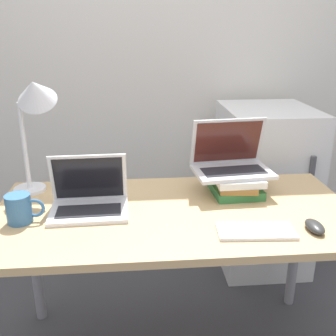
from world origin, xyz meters
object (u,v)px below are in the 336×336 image
at_px(mouse, 315,226).
at_px(book_stack, 236,184).
at_px(mug, 20,209).
at_px(wireless_keyboard, 256,231).
at_px(desk_lamp, 34,105).
at_px(laptop_left, 89,200).
at_px(laptop_on_books, 231,161).
at_px(mini_fridge, 263,188).

bearing_deg(mouse, book_stack, 119.43).
relative_size(mouse, mug, 0.77).
height_order(book_stack, wireless_keyboard, book_stack).
height_order(wireless_keyboard, desk_lamp, desk_lamp).
bearing_deg(book_stack, laptop_left, -169.37).
bearing_deg(mouse, desk_lamp, 157.54).
bearing_deg(laptop_on_books, mouse, -61.10).
relative_size(mouse, desk_lamp, 0.21).
distance_m(laptop_on_books, wireless_keyboard, 0.41).
bearing_deg(wireless_keyboard, mini_fridge, 69.70).
relative_size(laptop_left, mini_fridge, 0.31).
xyz_separation_m(laptop_on_books, mouse, (0.22, -0.39, -0.12)).
xyz_separation_m(laptop_left, wireless_keyboard, (0.61, -0.23, -0.04)).
bearing_deg(mini_fridge, laptop_left, -143.33).
bearing_deg(wireless_keyboard, desk_lamp, 152.65).
bearing_deg(laptop_on_books, mug, -164.55).
distance_m(laptop_left, wireless_keyboard, 0.65).
height_order(laptop_left, desk_lamp, desk_lamp).
bearing_deg(book_stack, laptop_on_books, 113.92).
xyz_separation_m(book_stack, desk_lamp, (-0.84, 0.08, 0.35)).
bearing_deg(laptop_on_books, mini_fridge, 57.57).
relative_size(book_stack, mouse, 2.34).
relative_size(desk_lamp, mini_fridge, 0.54).
height_order(mouse, mini_fridge, mini_fridge).
xyz_separation_m(wireless_keyboard, mug, (-0.85, 0.16, 0.05)).
bearing_deg(wireless_keyboard, mouse, -0.76).
relative_size(laptop_left, mug, 2.18).
bearing_deg(laptop_on_books, book_stack, -66.08).
height_order(laptop_on_books, mouse, laptop_on_books).
distance_m(laptop_left, mouse, 0.86).
height_order(laptop_left, wireless_keyboard, laptop_left).
xyz_separation_m(desk_lamp, mini_fridge, (1.18, 0.52, -0.63)).
relative_size(book_stack, desk_lamp, 0.48).
bearing_deg(laptop_on_books, wireless_keyboard, -89.57).
bearing_deg(desk_lamp, laptop_left, -41.37).
bearing_deg(mini_fridge, mouse, -98.14).
bearing_deg(book_stack, mini_fridge, 60.61).
bearing_deg(wireless_keyboard, laptop_on_books, 90.43).
relative_size(mouse, mini_fridge, 0.11).
relative_size(book_stack, laptop_on_books, 0.73).
relative_size(laptop_left, desk_lamp, 0.58).
height_order(laptop_left, book_stack, laptop_left).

